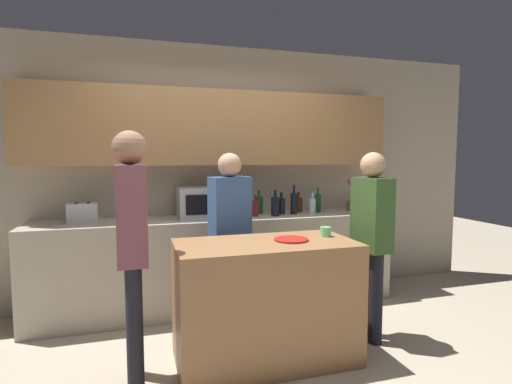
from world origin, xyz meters
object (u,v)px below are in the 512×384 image
(bottle_3, at_px, (281,206))
(bottle_0, at_px, (255,208))
(toaster, at_px, (83,213))
(bottle_6, at_px, (313,206))
(bottle_1, at_px, (259,205))
(person_right, at_px, (371,231))
(microwave, at_px, (204,202))
(bottle_5, at_px, (298,204))
(cup_0, at_px, (326,232))
(person_center, at_px, (230,227))
(bottle_7, at_px, (318,203))
(bottle_2, at_px, (275,206))
(person_left, at_px, (132,235))
(plate_on_island, at_px, (291,240))
(bottle_4, at_px, (294,203))
(potted_plant, at_px, (353,193))

(bottle_3, bearing_deg, bottle_0, -167.75)
(toaster, height_order, bottle_6, bottle_6)
(bottle_1, height_order, person_right, person_right)
(microwave, distance_m, bottle_5, 1.06)
(cup_0, height_order, person_center, person_center)
(bottle_1, relative_size, bottle_5, 1.15)
(bottle_1, xyz_separation_m, bottle_7, (0.66, -0.05, 0.01))
(bottle_0, distance_m, person_right, 1.25)
(microwave, relative_size, person_right, 0.33)
(bottle_2, height_order, person_left, person_left)
(bottle_7, relative_size, person_left, 0.16)
(bottle_7, bearing_deg, bottle_2, -165.92)
(bottle_1, relative_size, person_center, 0.16)
(microwave, distance_m, bottle_0, 0.52)
(toaster, height_order, bottle_7, bottle_7)
(microwave, relative_size, person_center, 0.33)
(bottle_2, xyz_separation_m, bottle_3, (0.10, 0.09, -0.01))
(plate_on_island, distance_m, person_left, 1.15)
(bottle_1, xyz_separation_m, person_right, (0.60, -1.19, -0.10))
(microwave, bearing_deg, bottle_7, 0.53)
(bottle_3, distance_m, cup_0, 1.12)
(cup_0, xyz_separation_m, person_center, (-0.65, 0.53, -0.02))
(bottle_4, bearing_deg, person_right, -76.43)
(microwave, distance_m, person_center, 0.64)
(potted_plant, relative_size, bottle_6, 1.74)
(bottle_4, distance_m, person_left, 2.00)
(bottle_0, bearing_deg, potted_plant, 4.80)
(potted_plant, relative_size, bottle_5, 1.79)
(bottle_2, height_order, plate_on_island, bottle_2)
(toaster, height_order, bottle_4, bottle_4)
(bottle_3, relative_size, bottle_5, 1.06)
(bottle_1, height_order, bottle_6, bottle_1)
(bottle_2, bearing_deg, bottle_3, 42.38)
(bottle_2, xyz_separation_m, bottle_6, (0.44, 0.03, -0.02))
(microwave, height_order, potted_plant, potted_plant)
(bottle_6, bearing_deg, bottle_4, 173.76)
(bottle_7, bearing_deg, bottle_1, 175.48)
(potted_plant, relative_size, plate_on_island, 1.52)
(microwave, bearing_deg, person_center, -78.53)
(person_center, bearing_deg, person_right, 141.64)
(bottle_0, distance_m, bottle_7, 0.76)
(bottle_5, bearing_deg, bottle_0, -162.39)
(bottle_3, relative_size, person_right, 0.15)
(bottle_1, distance_m, bottle_3, 0.24)
(bottle_2, height_order, person_right, person_right)
(toaster, distance_m, bottle_2, 1.85)
(toaster, bearing_deg, person_right, -25.90)
(microwave, xyz_separation_m, bottle_7, (1.26, 0.01, -0.05))
(bottle_3, xyz_separation_m, bottle_6, (0.33, -0.06, -0.00))
(cup_0, relative_size, person_center, 0.06)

